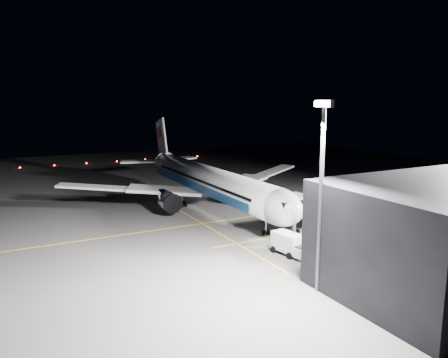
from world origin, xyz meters
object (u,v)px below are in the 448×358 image
jet_bridge (361,197)px  safety_cone_a (216,195)px  baggage_tug (221,187)px  floodlight_mast_south (321,180)px  airliner (206,180)px  safety_cone_b (263,207)px  service_truck (290,244)px  safety_cone_c (249,192)px

jet_bridge → safety_cone_a: 32.79m
baggage_tug → floodlight_mast_south: bearing=-34.5°
airliner → baggage_tug: 15.44m
airliner → safety_cone_b: (7.08, 8.92, -4.89)m
service_truck → safety_cone_b: (-23.48, 10.84, -1.30)m
baggage_tug → safety_cone_c: size_ratio=5.59×
floodlight_mast_south → baggage_tug: size_ratio=6.29×
airliner → baggage_tug: bearing=141.6°
floodlight_mast_south → safety_cone_a: (-48.00, 11.56, -12.10)m
airliner → floodlight_mast_south: 42.13m
safety_cone_c → safety_cone_a: bearing=-91.8°
floodlight_mast_south → safety_cone_b: (-34.00, 14.93, -12.10)m
floodlight_mast_south → jet_bridge: bearing=126.8°
baggage_tug → safety_cone_c: 6.94m
airliner → safety_cone_b: bearing=51.6°
service_truck → safety_cone_c: bearing=148.5°
jet_bridge → safety_cone_b: jet_bridge is taller
service_truck → safety_cone_a: size_ratio=10.91×
airliner → safety_cone_a: bearing=141.3°
airliner → floodlight_mast_south: bearing=-8.3°
airliner → floodlight_mast_south: size_ratio=2.97×
jet_bridge → floodlight_mast_south: size_ratio=1.66×
baggage_tug → service_truck: bearing=-33.2°
safety_cone_b → safety_cone_c: safety_cone_c is taller
baggage_tug → jet_bridge: bearing=-4.1°
safety_cone_c → floodlight_mast_south: bearing=-22.8°
baggage_tug → safety_cone_b: baggage_tug is taller
service_truck → baggage_tug: service_truck is taller
floodlight_mast_south → safety_cone_c: floodlight_mast_south is taller
floodlight_mast_south → baggage_tug: floodlight_mast_south is taller
safety_cone_b → baggage_tug: bearing=179.1°
airliner → jet_bridge: (23.08, 18.06, -0.58)m
safety_cone_b → safety_cone_c: (-13.73, 5.08, 0.02)m
floodlight_mast_south → baggage_tug: bearing=163.9°
airliner → jet_bridge: 29.31m
floodlight_mast_south → baggage_tug: (-52.72, 15.23, -11.45)m
airliner → jet_bridge: size_ratio=1.79×
jet_bridge → baggage_tug: size_ratio=10.45×
service_truck → safety_cone_c: size_ratio=10.22×
safety_cone_c → jet_bridge: bearing=7.8°
airliner → safety_cone_a: 10.13m
jet_bridge → service_truck: 21.54m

